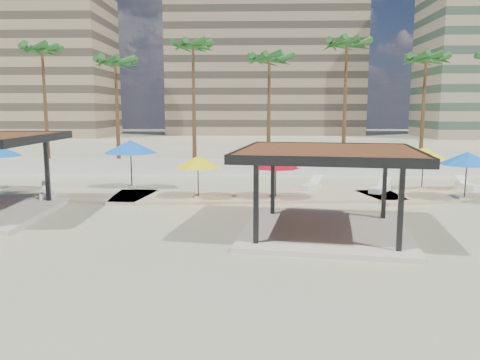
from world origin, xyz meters
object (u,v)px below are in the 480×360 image
(lounger_b, at_px, (311,186))
(lounger_a, at_px, (48,194))
(lounger_d, at_px, (380,189))
(lounger_c, at_px, (468,186))
(pavilion_central, at_px, (327,183))
(umbrella_c, at_px, (276,163))

(lounger_b, bearing_deg, lounger_a, 136.05)
(lounger_b, relative_size, lounger_d, 1.02)
(lounger_b, bearing_deg, lounger_d, -68.84)
(lounger_b, relative_size, lounger_c, 1.00)
(lounger_c, bearing_deg, lounger_b, 80.20)
(lounger_a, distance_m, lounger_b, 15.04)
(pavilion_central, relative_size, lounger_a, 3.57)
(umbrella_c, bearing_deg, lounger_c, 16.29)
(umbrella_c, xyz_separation_m, lounger_a, (-12.43, 0.04, -1.75))
(lounger_b, xyz_separation_m, lounger_d, (3.88, -0.90, -0.00))
(pavilion_central, height_order, lounger_b, pavilion_central)
(lounger_a, height_order, lounger_c, lounger_a)
(umbrella_c, distance_m, lounger_c, 12.40)
(lounger_a, xyz_separation_m, lounger_d, (18.60, 2.17, -0.01))
(lounger_c, bearing_deg, pavilion_central, 123.03)
(pavilion_central, relative_size, lounger_d, 3.97)
(pavilion_central, distance_m, lounger_d, 9.99)
(lounger_d, bearing_deg, lounger_a, 132.45)
(umbrella_c, relative_size, lounger_d, 1.39)
(umbrella_c, bearing_deg, lounger_a, 179.80)
(lounger_a, relative_size, lounger_c, 1.09)
(umbrella_c, distance_m, lounger_b, 4.25)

